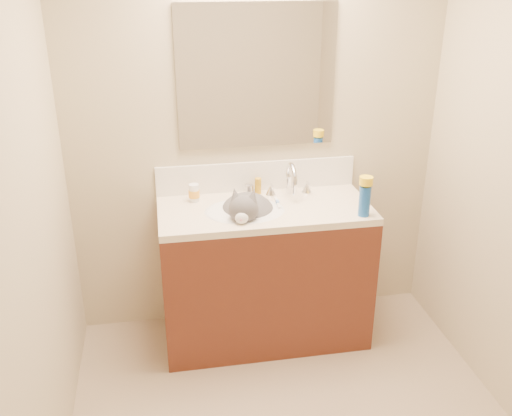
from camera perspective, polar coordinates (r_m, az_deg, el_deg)
name	(u,v)px	position (r m, az deg, el deg)	size (l,w,h in m)	color
room_shell	(317,155)	(2.11, 6.08, 5.32)	(2.24, 2.54, 2.52)	#BAAB8A
vanity_cabinet	(264,276)	(3.42, 0.85, -6.82)	(1.20, 0.55, 0.82)	#532316
counter_slab	(265,210)	(3.23, 0.89, -0.22)	(1.20, 0.55, 0.04)	beige
basin	(245,222)	(3.20, -1.12, -1.41)	(0.45, 0.36, 0.14)	white
faucet	(291,182)	(3.34, 3.49, 2.59)	(0.28, 0.20, 0.21)	silver
cat	(247,213)	(3.20, -0.87, -0.52)	(0.40, 0.46, 0.33)	#4B494B
backsplash	(257,176)	(3.42, 0.06, 3.21)	(1.20, 0.02, 0.18)	white
mirror	(257,77)	(3.26, 0.07, 12.97)	(0.90, 0.02, 0.80)	white
pill_bottle	(194,193)	(3.30, -6.21, 1.52)	(0.06, 0.06, 0.10)	white
pill_label	(194,194)	(3.30, -6.21, 1.44)	(0.07, 0.07, 0.04)	#F7A729
silver_jar	(249,189)	(3.39, -0.68, 1.88)	(0.05, 0.05, 0.06)	#B7B7BC
amber_bottle	(258,186)	(3.39, 0.21, 2.23)	(0.04, 0.04, 0.10)	gold
toothbrush	(278,203)	(3.26, 2.17, 0.54)	(0.02, 0.15, 0.01)	white
toothbrush_head	(278,202)	(3.26, 2.17, 0.60)	(0.02, 0.03, 0.02)	#6F9EEC
spray_can	(365,201)	(3.13, 10.80, 0.70)	(0.06, 0.06, 0.17)	#1851AB
spray_cap	(366,181)	(3.09, 10.96, 2.69)	(0.07, 0.07, 0.04)	yellow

